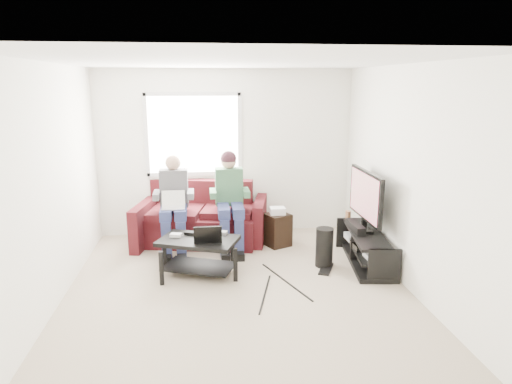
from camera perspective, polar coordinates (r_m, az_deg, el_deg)
floor at (r=5.48m, az=-2.20°, el=-12.31°), size 4.50×4.50×0.00m
ceiling at (r=4.94m, az=-2.48°, el=15.99°), size 4.50×4.50×0.00m
wall_back at (r=7.26m, az=-3.78°, el=4.88°), size 4.50×0.00×4.50m
wall_front at (r=2.91m, az=1.32°, el=-8.44°), size 4.50×0.00×4.50m
wall_left at (r=5.29m, az=-24.48°, el=0.43°), size 0.00×4.50×4.50m
wall_right at (r=5.57m, az=18.63°, el=1.56°), size 0.00×4.50×4.50m
window at (r=7.19m, az=-7.81°, el=7.12°), size 1.48×0.04×1.28m
sofa at (r=7.04m, az=-6.68°, el=-3.54°), size 2.10×1.23×0.90m
person_left at (r=6.61m, az=-10.23°, el=-0.95°), size 0.40×0.70×1.38m
person_right at (r=6.61m, az=-3.31°, el=-0.21°), size 0.40×0.71×1.42m
laptop_silver at (r=6.43m, az=-10.31°, el=-1.48°), size 0.37×0.31×0.24m
coffee_table at (r=5.84m, az=-7.21°, el=-6.98°), size 1.10×0.89×0.48m
laptop_black at (r=5.68m, az=-6.07°, el=-4.92°), size 0.41×0.37×0.24m
controller_a at (r=5.91m, az=-9.97°, el=-5.33°), size 0.16×0.12×0.04m
controller_b at (r=5.96m, az=-8.21°, el=-5.10°), size 0.16×0.13×0.04m
controller_c at (r=5.94m, az=-4.34°, el=-5.08°), size 0.16×0.14×0.04m
tv_stand at (r=6.36m, az=13.51°, el=-7.00°), size 0.58×1.39×0.44m
tv at (r=6.24m, az=13.53°, el=-0.61°), size 0.12×1.10×0.81m
soundbar at (r=6.31m, az=12.32°, el=-4.25°), size 0.12×0.50×0.10m
drink_cup at (r=6.81m, az=11.44°, el=-2.80°), size 0.08×0.08×0.12m
console_white at (r=5.98m, az=14.87°, el=-7.69°), size 0.30×0.22×0.06m
console_grey at (r=6.60m, az=12.65°, el=-5.47°), size 0.34×0.26×0.08m
console_black at (r=6.29m, az=13.71°, el=-6.53°), size 0.38×0.30×0.07m
subwoofer at (r=6.15m, az=8.53°, el=-6.85°), size 0.23×0.23×0.52m
keyboard_floor at (r=6.13m, az=8.75°, el=-9.46°), size 0.30×0.43×0.02m
end_table at (r=6.84m, az=2.69°, el=-4.57°), size 0.33×0.33×0.59m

